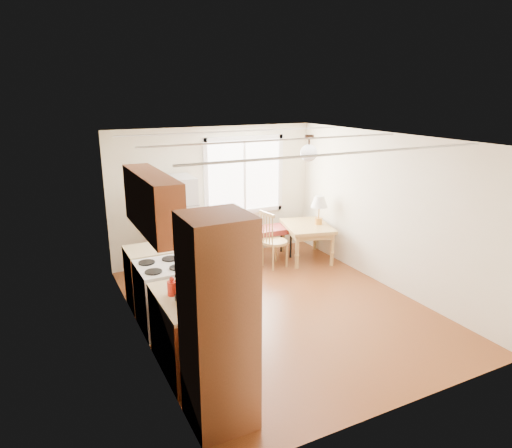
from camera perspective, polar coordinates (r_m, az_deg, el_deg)
room_shell at (r=6.48m, az=3.05°, el=-0.47°), size 4.60×5.60×2.62m
kitchen_run at (r=5.44m, az=-9.69°, el=-8.69°), size 0.65×3.40×2.20m
window_unit at (r=8.82m, az=-1.47°, el=6.07°), size 1.64×0.05×1.51m
pendant_light at (r=6.96m, az=6.61°, el=8.93°), size 0.26×0.26×0.40m
refrigerator at (r=8.13m, az=-10.15°, el=-0.12°), size 0.73×0.75×1.71m
bench at (r=8.65m, az=0.63°, el=-1.03°), size 1.33×0.54×0.61m
dining_table at (r=8.73m, az=6.39°, el=-0.72°), size 1.06×1.25×0.68m
chair at (r=8.21m, az=1.82°, el=-1.52°), size 0.48×0.47×1.05m
table_lamp at (r=8.66m, az=7.91°, el=2.52°), size 0.32×0.32×0.55m
coffee_maker at (r=5.05m, az=-8.64°, el=-8.34°), size 0.22×0.26×0.35m
kettle at (r=5.26m, az=-10.43°, el=-7.82°), size 0.11×0.11×0.22m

